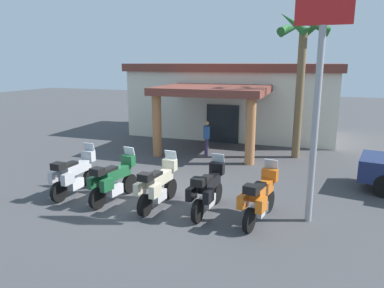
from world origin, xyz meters
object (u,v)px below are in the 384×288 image
(motorcycle_cream, at_px, (158,185))
(motel_building, at_px, (234,99))
(motorcycle_silver, at_px, (74,174))
(palm_tree_near_portico, at_px, (302,53))
(motorcycle_orange, at_px, (260,198))
(roadside_sign, at_px, (320,65))
(motorcycle_black, at_px, (208,190))
(pedestrian, at_px, (207,136))
(motorcycle_green, at_px, (113,180))

(motorcycle_cream, bearing_deg, motel_building, 7.60)
(motorcycle_silver, bearing_deg, palm_tree_near_portico, -38.61)
(motorcycle_orange, bearing_deg, palm_tree_near_portico, 7.44)
(motel_building, xyz_separation_m, roadside_sign, (5.12, -11.48, 2.11))
(motel_building, relative_size, roadside_sign, 1.93)
(motorcycle_silver, height_order, motorcycle_orange, same)
(motorcycle_silver, distance_m, motorcycle_cream, 3.10)
(motel_building, distance_m, motorcycle_black, 12.24)
(pedestrian, distance_m, roadside_sign, 8.39)
(pedestrian, relative_size, roadside_sign, 0.26)
(motorcycle_green, height_order, motorcycle_cream, same)
(motorcycle_cream, bearing_deg, motorcycle_black, -80.18)
(motorcycle_green, xyz_separation_m, motorcycle_orange, (4.66, 0.10, 0.00))
(motorcycle_silver, bearing_deg, motel_building, -9.09)
(motorcycle_cream, bearing_deg, roadside_sign, -77.99)
(motorcycle_black, distance_m, palm_tree_near_portico, 8.71)
(motorcycle_orange, distance_m, pedestrian, 7.41)
(motel_building, height_order, roadside_sign, roadside_sign)
(roadside_sign, bearing_deg, motorcycle_silver, -175.33)
(motorcycle_green, xyz_separation_m, roadside_sign, (5.94, 0.64, 3.59))
(motorcycle_black, distance_m, pedestrian, 6.69)
(motorcycle_cream, bearing_deg, palm_tree_near_portico, -20.11)
(motorcycle_orange, distance_m, palm_tree_near_portico, 8.58)
(motorcycle_silver, xyz_separation_m, motorcycle_orange, (6.21, 0.07, 0.00))
(motorcycle_silver, height_order, palm_tree_near_portico, palm_tree_near_portico)
(motel_building, relative_size, motorcycle_green, 5.57)
(motel_building, distance_m, roadside_sign, 12.75)
(roadside_sign, bearing_deg, palm_tree_near_portico, 97.80)
(motorcycle_green, xyz_separation_m, pedestrian, (0.96, 6.51, 0.27))
(motorcycle_orange, bearing_deg, motorcycle_cream, 101.19)
(motel_building, height_order, motorcycle_orange, motel_building)
(motorcycle_black, relative_size, roadside_sign, 0.35)
(motorcycle_green, relative_size, motorcycle_black, 1.00)
(motel_building, bearing_deg, motorcycle_cream, -88.02)
(motorcycle_green, bearing_deg, motel_building, 3.78)
(motorcycle_black, bearing_deg, motel_building, 14.06)
(motorcycle_silver, xyz_separation_m, motorcycle_cream, (3.10, 0.00, 0.00))
(motorcycle_cream, relative_size, motorcycle_orange, 1.01)
(motorcycle_orange, relative_size, palm_tree_near_portico, 0.33)
(motorcycle_cream, relative_size, palm_tree_near_portico, 0.34)
(motorcycle_orange, bearing_deg, roadside_sign, -57.37)
(pedestrian, bearing_deg, motorcycle_green, -134.78)
(motorcycle_black, bearing_deg, palm_tree_near_portico, -10.91)
(palm_tree_near_portico, bearing_deg, motorcycle_green, -123.08)
(motorcycle_silver, height_order, motorcycle_cream, same)
(motel_building, height_order, palm_tree_near_portico, palm_tree_near_portico)
(motel_building, bearing_deg, roadside_sign, -67.43)
(pedestrian, bearing_deg, roadside_sign, -86.08)
(motorcycle_black, bearing_deg, pedestrian, 21.98)
(motel_building, xyz_separation_m, motorcycle_green, (-0.82, -12.12, -1.48))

